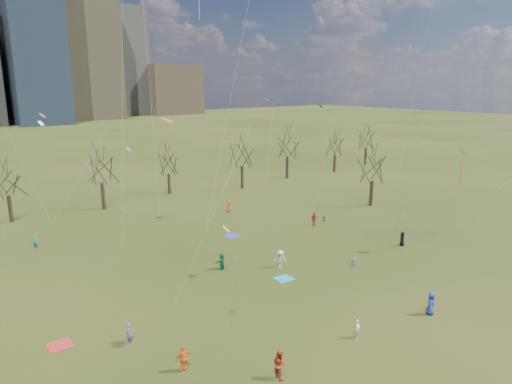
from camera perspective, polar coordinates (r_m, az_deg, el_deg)
ground at (r=41.32m, az=10.21°, el=-12.67°), size 500.00×500.00×0.00m
bare_tree_row at (r=69.05m, az=-12.65°, el=3.22°), size 113.04×29.80×9.50m
blanket_teal at (r=44.01m, az=3.54°, el=-10.75°), size 1.60×1.50×0.03m
blanket_navy at (r=55.51m, az=-2.99°, el=-5.49°), size 1.60×1.50×0.03m
blanket_crimson at (r=36.71m, az=-23.31°, el=-17.19°), size 1.60×1.50×0.03m
person_0 at (r=39.91m, az=21.04°, el=-12.88°), size 1.07×0.86×1.90m
person_1 at (r=35.23m, az=12.56°, el=-16.35°), size 0.62×0.51×1.47m
person_2 at (r=30.51m, az=2.93°, el=-20.69°), size 0.73×0.93×1.90m
person_3 at (r=47.07m, az=12.08°, el=-8.65°), size 0.77×0.83×1.13m
person_4 at (r=31.40m, az=-9.04°, el=-19.86°), size 1.11×0.57×1.81m
person_5 at (r=45.81m, az=-4.34°, el=-8.60°), size 1.67×1.11×1.72m
person_6 at (r=54.63m, az=17.82°, el=-5.57°), size 0.93×0.95×1.65m
person_7 at (r=35.07m, az=-15.65°, el=-16.64°), size 0.62×0.66×1.52m
person_8 at (r=61.24m, az=8.52°, el=-3.35°), size 0.56×0.58×0.94m
person_9 at (r=46.11m, az=3.06°, el=-8.37°), size 1.30×1.32×1.82m
person_10 at (r=59.59m, az=7.25°, el=-3.38°), size 1.08×0.61×1.73m
person_12 at (r=65.33m, az=-3.38°, el=-1.84°), size 0.58×0.82×1.59m
person_13 at (r=56.87m, az=-25.87°, el=-5.60°), size 0.68×0.64×1.57m
kites_airborne at (r=48.85m, az=0.07°, el=7.56°), size 67.97×40.67×33.07m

